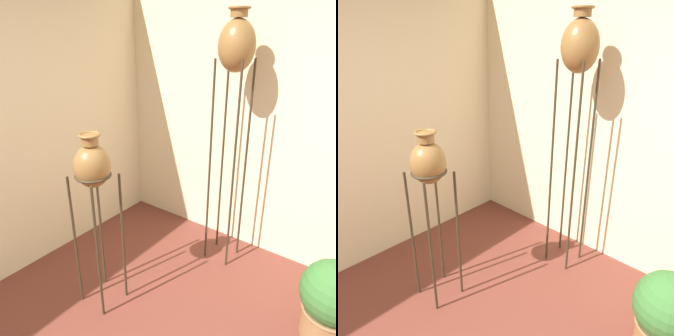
% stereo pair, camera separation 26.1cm
% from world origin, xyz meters
% --- Properties ---
extents(vase_stand_tall, '(0.29, 0.29, 2.24)m').
position_xyz_m(vase_stand_tall, '(1.78, 0.74, 1.90)').
color(vase_stand_tall, '#382D1E').
rests_on(vase_stand_tall, ground_plane).
extents(vase_stand_medium, '(0.28, 0.28, 1.43)m').
position_xyz_m(vase_stand_medium, '(0.68, 1.24, 1.16)').
color(vase_stand_medium, '#382D1E').
rests_on(vase_stand_medium, ground_plane).
extents(potted_plant, '(0.46, 0.46, 0.63)m').
position_xyz_m(potted_plant, '(1.40, -0.33, 0.34)').
color(potted_plant, olive).
rests_on(potted_plant, ground_plane).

